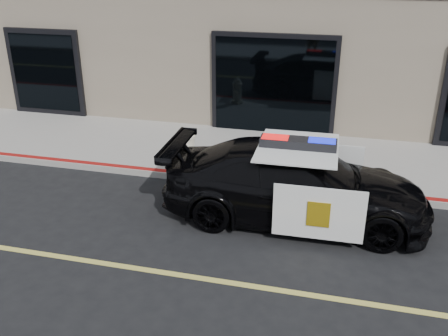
# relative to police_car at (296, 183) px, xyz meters

# --- Properties ---
(ground) EXTENTS (120.00, 120.00, 0.00)m
(ground) POSITION_rel_police_car_xyz_m (-0.19, -2.37, -0.75)
(ground) COLOR black
(ground) RESTS_ON ground
(sidewalk_n) EXTENTS (60.00, 3.50, 0.15)m
(sidewalk_n) POSITION_rel_police_car_xyz_m (-0.19, 2.88, -0.67)
(sidewalk_n) COLOR gray
(sidewalk_n) RESTS_ON ground
(police_car) EXTENTS (2.45, 5.19, 1.67)m
(police_car) POSITION_rel_police_car_xyz_m (0.00, 0.00, 0.00)
(police_car) COLOR black
(police_car) RESTS_ON ground
(fire_hydrant) EXTENTS (0.39, 0.54, 0.86)m
(fire_hydrant) POSITION_rel_police_car_xyz_m (-2.76, 1.84, -0.20)
(fire_hydrant) COLOR beige
(fire_hydrant) RESTS_ON sidewalk_n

